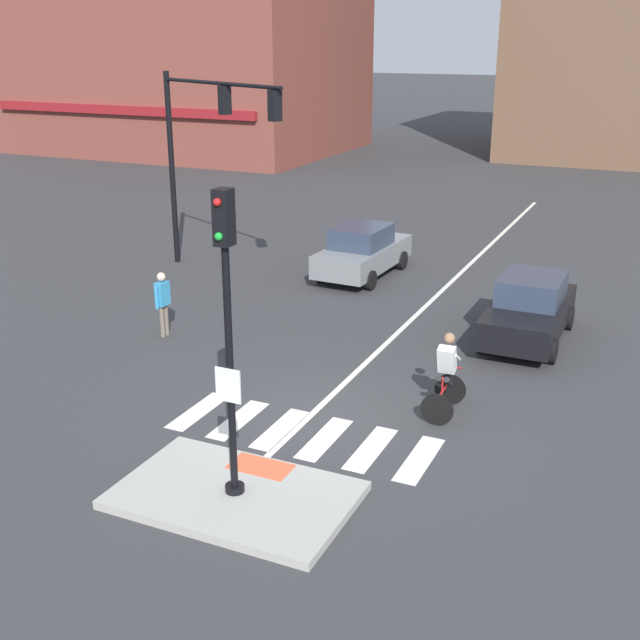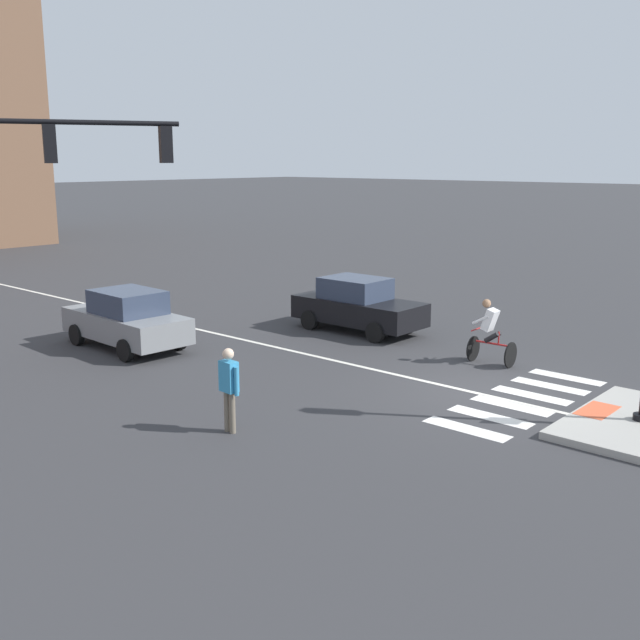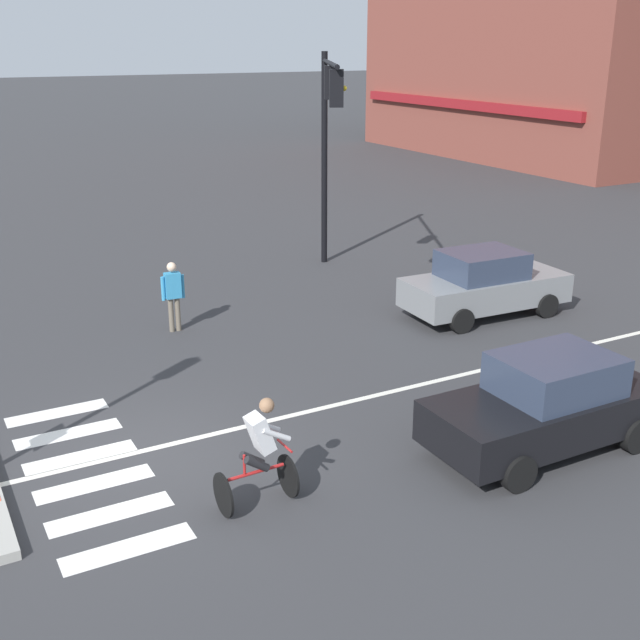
% 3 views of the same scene
% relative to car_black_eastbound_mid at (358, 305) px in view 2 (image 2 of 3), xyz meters
% --- Properties ---
extents(ground_plane, '(300.00, 300.00, 0.00)m').
position_rel_car_black_eastbound_mid_xyz_m(ground_plane, '(-2.91, -6.08, -0.81)').
color(ground_plane, '#333335').
extents(tactile_pad_front, '(1.10, 0.60, 0.01)m').
position_rel_car_black_eastbound_mid_xyz_m(tactile_pad_front, '(-2.91, -8.57, -0.66)').
color(tactile_pad_front, '#DB5B38').
rests_on(tactile_pad_front, traffic_island).
extents(crosswalk_stripe_a, '(0.44, 1.80, 0.01)m').
position_rel_car_black_eastbound_mid_xyz_m(crosswalk_stripe_a, '(-5.27, -6.92, -0.81)').
color(crosswalk_stripe_a, silver).
rests_on(crosswalk_stripe_a, ground).
extents(crosswalk_stripe_b, '(0.44, 1.80, 0.01)m').
position_rel_car_black_eastbound_mid_xyz_m(crosswalk_stripe_b, '(-4.32, -6.92, -0.81)').
color(crosswalk_stripe_b, silver).
rests_on(crosswalk_stripe_b, ground).
extents(crosswalk_stripe_c, '(0.44, 1.80, 0.01)m').
position_rel_car_black_eastbound_mid_xyz_m(crosswalk_stripe_c, '(-3.38, -6.92, -0.81)').
color(crosswalk_stripe_c, silver).
rests_on(crosswalk_stripe_c, ground).
extents(crosswalk_stripe_d, '(0.44, 1.80, 0.01)m').
position_rel_car_black_eastbound_mid_xyz_m(crosswalk_stripe_d, '(-2.44, -6.92, -0.81)').
color(crosswalk_stripe_d, silver).
rests_on(crosswalk_stripe_d, ground).
extents(crosswalk_stripe_e, '(0.44, 1.80, 0.01)m').
position_rel_car_black_eastbound_mid_xyz_m(crosswalk_stripe_e, '(-1.50, -6.92, -0.81)').
color(crosswalk_stripe_e, silver).
rests_on(crosswalk_stripe_e, ground).
extents(crosswalk_stripe_f, '(0.44, 1.80, 0.01)m').
position_rel_car_black_eastbound_mid_xyz_m(crosswalk_stripe_f, '(-0.56, -6.92, -0.81)').
color(crosswalk_stripe_f, silver).
rests_on(crosswalk_stripe_f, ground).
extents(lane_centre_line, '(0.14, 28.00, 0.01)m').
position_rel_car_black_eastbound_mid_xyz_m(lane_centre_line, '(-3.11, 3.92, -0.81)').
color(lane_centre_line, silver).
rests_on(lane_centre_line, ground).
extents(car_black_eastbound_mid, '(1.85, 4.10, 1.64)m').
position_rel_car_black_eastbound_mid_xyz_m(car_black_eastbound_mid, '(0.00, 0.00, 0.00)').
color(car_black_eastbound_mid, black).
rests_on(car_black_eastbound_mid, ground).
extents(car_grey_westbound_far, '(1.98, 4.17, 1.64)m').
position_rel_car_black_eastbound_mid_xyz_m(car_grey_westbound_far, '(-5.87, 3.53, 0.00)').
color(car_grey_westbound_far, slate).
rests_on(car_grey_westbound_far, ground).
extents(cyclist, '(0.69, 1.11, 1.68)m').
position_rel_car_black_eastbound_mid_xyz_m(cyclist, '(-0.71, -4.88, 0.06)').
color(cyclist, black).
rests_on(cyclist, ground).
extents(pedestrian_at_curb_left, '(0.24, 0.55, 1.67)m').
position_rel_car_black_eastbound_mid_xyz_m(pedestrian_at_curb_left, '(-8.43, -3.57, 0.17)').
color(pedestrian_at_curb_left, '#6B6051').
rests_on(pedestrian_at_curb_left, ground).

